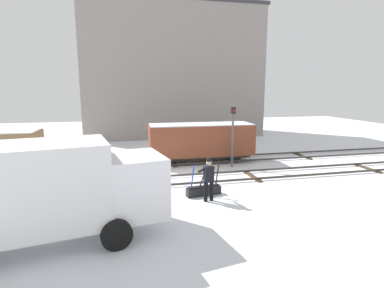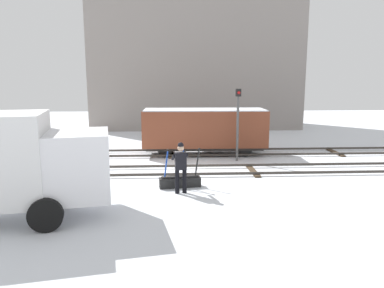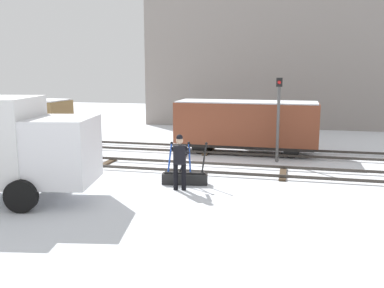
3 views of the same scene
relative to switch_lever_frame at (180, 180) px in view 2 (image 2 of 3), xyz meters
The scene contains 8 objects.
ground_plane 2.12m from the switch_lever_frame, 99.55° to the left, with size 60.00×60.00×0.00m, color silver.
track_main_line 2.11m from the switch_lever_frame, 99.55° to the left, with size 44.00×1.94×0.18m.
track_siding_near 5.81m from the switch_lever_frame, 93.45° to the left, with size 44.00×1.94×0.18m.
switch_lever_frame is the anchor object (origin of this frame).
rail_worker 1.04m from the switch_lever_frame, 89.45° to the right, with size 0.60×0.72×1.80m.
signal_post 5.48m from the switch_lever_frame, 56.22° to the left, with size 0.24×0.32×3.48m.
apartment_building 18.67m from the switch_lever_frame, 84.71° to the left, with size 16.74×6.12×12.18m.
freight_car_mid_siding 6.07m from the switch_lever_frame, 76.52° to the left, with size 6.36×2.12×2.40m.
Camera 2 is at (0.10, -15.09, 3.94)m, focal length 34.24 mm.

